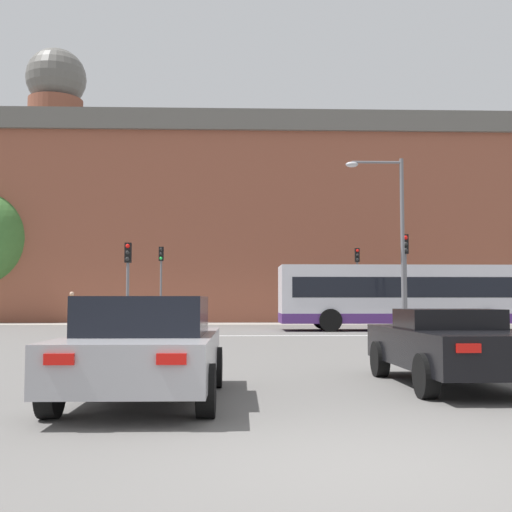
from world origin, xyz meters
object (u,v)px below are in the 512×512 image
Objects in this scene: car_roadster_right at (451,345)px; traffic_light_far_left at (161,272)px; pedestrian_waiting at (72,305)px; traffic_light_near_left at (128,272)px; street_lamp_junction at (392,226)px; traffic_light_near_right at (405,267)px; car_saloon_left at (145,347)px; bus_crossing_lead at (401,296)px; traffic_light_far_right at (357,273)px.

car_roadster_right is 26.88m from traffic_light_far_left.
traffic_light_near_left is at bearing -113.20° from pedestrian_waiting.
traffic_light_near_left is at bearing 178.47° from street_lamp_junction.
car_saloon_left is at bearing -115.84° from traffic_light_near_right.
car_saloon_left is 0.61× the size of street_lamp_junction.
street_lamp_junction reaches higher than bus_crossing_lead.
traffic_light_far_right is at bearing 3.26° from traffic_light_far_left.
pedestrian_waiting is (-16.89, 7.58, -0.47)m from bus_crossing_lead.
traffic_light_far_right is 0.62× the size of street_lamp_junction.
traffic_light_far_right is 1.19× the size of traffic_light_near_left.
street_lamp_junction is (-0.73, -11.29, 1.44)m from traffic_light_far_right.
traffic_light_near_left is 12.21m from pedestrian_waiting.
traffic_light_far_left is (0.12, 10.37, 0.43)m from traffic_light_near_left.
bus_crossing_lead is 4.85m from street_lamp_junction.
car_roadster_right is 15.71m from street_lamp_junction.
traffic_light_far_left is 2.36× the size of pedestrian_waiting.
traffic_light_near_left is 0.84× the size of traffic_light_far_left.
traffic_light_near_right is at bearing 38.24° from street_lamp_junction.
street_lamp_junction is (7.54, 16.39, 3.63)m from car_saloon_left.
traffic_light_near_right is 1.82m from street_lamp_junction.
traffic_light_near_right is (-0.09, -10.78, -0.18)m from traffic_light_far_right.
bus_crossing_lead is 18.52m from pedestrian_waiting.
bus_crossing_lead reaches higher than car_saloon_left.
street_lamp_junction reaches higher than traffic_light_near_left.
traffic_light_near_right reaches higher than traffic_light_near_left.
traffic_light_near_right is 0.93× the size of traffic_light_far_left.
traffic_light_near_right is at bearing -81.21° from pedestrian_waiting.
traffic_light_near_left reaches higher than bus_crossing_lead.
traffic_light_near_right is at bearing -90.45° from traffic_light_far_right.
traffic_light_far_left is 5.47m from pedestrian_waiting.
traffic_light_near_right is (8.18, 16.90, 2.01)m from car_saloon_left.
street_lamp_junction is (2.78, 15.00, 3.72)m from car_roadster_right.
traffic_light_far_left is at bearing 96.66° from car_saloon_left.
street_lamp_junction is 3.82× the size of pedestrian_waiting.
street_lamp_junction is at bearing -45.48° from traffic_light_far_left.
traffic_light_near_right reaches higher than car_roadster_right.
traffic_light_far_left is at bearing 134.52° from street_lamp_junction.
traffic_light_far_right reaches higher than traffic_light_near_left.
street_lamp_junction is 19.55m from pedestrian_waiting.
bus_crossing_lead is at bearing 70.79° from street_lamp_junction.
traffic_light_far_left reaches higher than car_roadster_right.
car_roadster_right is 19.22m from bus_crossing_lead.
street_lamp_junction reaches higher than traffic_light_near_right.
traffic_light_far_left is (-11.12, 10.14, 0.18)m from traffic_light_near_right.
traffic_light_far_right is at bearing 89.55° from traffic_light_near_right.
car_roadster_right is at bearing 16.77° from car_saloon_left.
pedestrian_waiting is (-12.80, 26.34, 0.45)m from car_roadster_right.
car_saloon_left is 4.96m from car_roadster_right.
traffic_light_near_left is 10.76m from street_lamp_junction.
traffic_light_near_right reaches higher than bus_crossing_lead.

